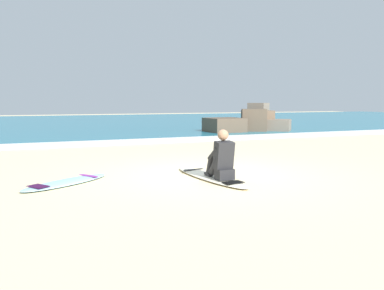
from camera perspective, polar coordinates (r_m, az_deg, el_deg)
The scene contains 7 objects.
ground_plane at distance 8.20m, azimuth 2.86°, elevation -4.40°, with size 80.00×80.00×0.00m, color beige.
sea at distance 27.93m, azimuth -15.37°, elevation 3.20°, with size 80.00×28.00×0.10m, color teal.
breaking_foam at distance 14.48m, azimuth -8.56°, elevation 0.51°, with size 80.00×0.90×0.11m, color white.
surfboard_main at distance 7.78m, azimuth 2.73°, elevation -4.73°, with size 0.80×2.55×0.08m.
surfer_seated at distance 7.40m, azimuth 4.42°, elevation -2.18°, with size 0.37×0.70×0.95m.
surfboard_spare_near at distance 7.64m, azimuth -18.10°, elevation -5.26°, with size 1.87×1.51×0.08m.
rock_outcrop_distant at distance 19.60m, azimuth 8.78°, elevation 3.38°, with size 4.56×3.69×1.46m.
Camera 1 is at (-3.45, -7.28, 1.55)m, focal length 35.95 mm.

